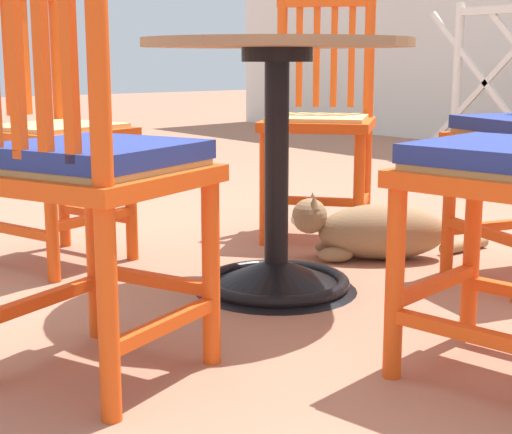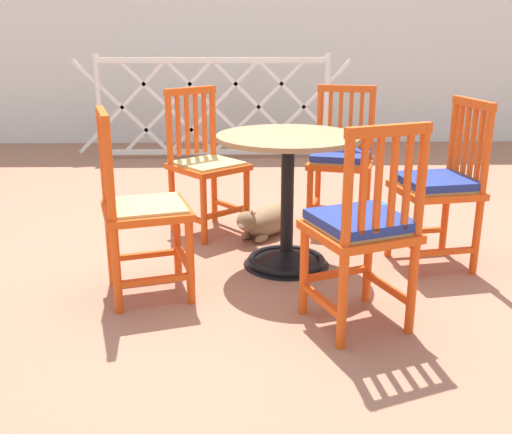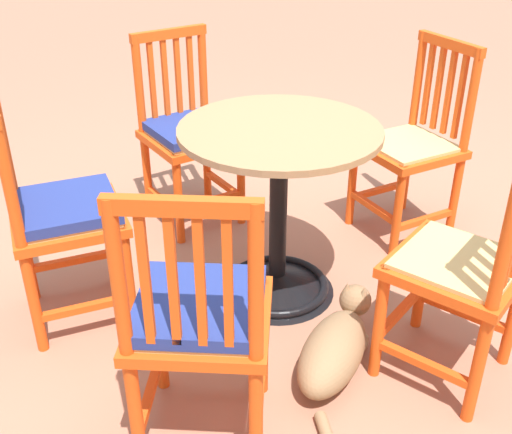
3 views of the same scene
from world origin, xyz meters
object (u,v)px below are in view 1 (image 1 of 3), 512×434
Objects in this scene: cafe_table at (276,196)px; orange_chair_near_fence at (320,123)px; orange_chair_by_planter at (48,133)px; orange_chair_tucked_in at (89,171)px; tabby_cat at (372,231)px.

cafe_table is 0.78m from orange_chair_near_fence.
orange_chair_by_planter is 1.05m from orange_chair_tucked_in.
tabby_cat is (0.38, -0.10, -0.34)m from orange_chair_near_fence.
tabby_cat is (-0.09, 0.50, -0.19)m from cafe_table.
orange_chair_by_planter is at bearing -126.25° from tabby_cat.
orange_chair_near_fence is 0.52m from tabby_cat.
cafe_table is at bearing 110.16° from orange_chair_tucked_in.
cafe_table is 0.78m from orange_chair_tucked_in.
orange_chair_near_fence is at bearing 119.27° from orange_chair_tucked_in.
orange_chair_near_fence reaches higher than cafe_table.
orange_chair_tucked_in is 1.33× the size of tabby_cat.
cafe_table is at bearing 26.98° from orange_chair_by_planter.
orange_chair_near_fence is at bearing 75.24° from orange_chair_by_planter.
orange_chair_by_planter and orange_chair_tucked_in have the same top height.
orange_chair_by_planter is 1.13m from tabby_cat.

